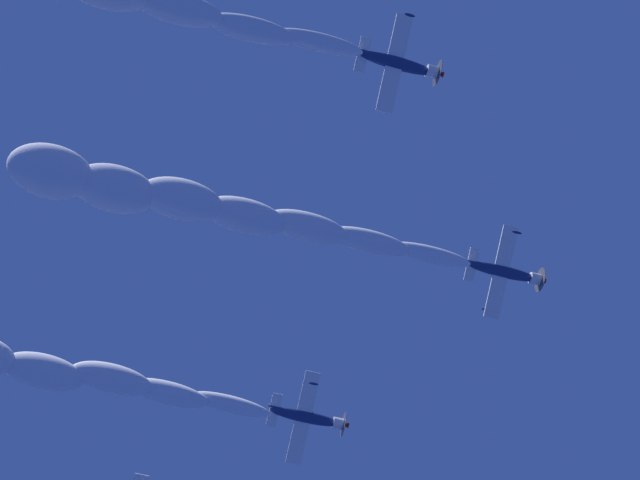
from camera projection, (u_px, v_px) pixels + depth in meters
airplane_lead at (505, 272)px, 70.94m from camera, size 7.33×7.93×2.83m
airplane_left_wingman at (308, 417)px, 71.65m from camera, size 7.33×7.84×3.01m
airplane_right_wingman at (400, 64)px, 64.81m from camera, size 7.30×7.76×3.37m
smoke_trail_lead at (167, 198)px, 67.53m from camera, size 38.68×14.87×5.55m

